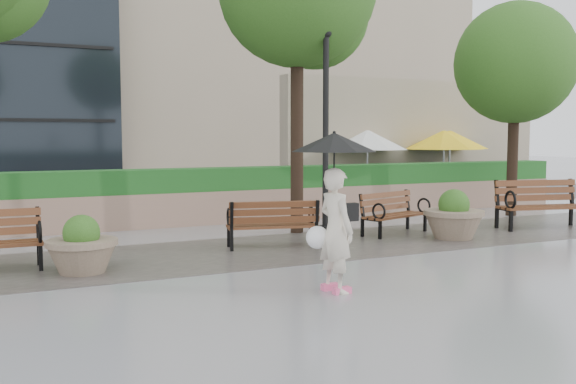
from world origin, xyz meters
name	(u,v)px	position (x,y,z in m)	size (l,w,h in m)	color
ground	(302,288)	(0.00, 0.00, 0.00)	(100.00, 100.00, 0.00)	gray
cobble_strip	(227,253)	(0.00, 3.00, 0.01)	(28.00, 3.20, 0.01)	#383330
hedge_wall	(167,198)	(0.00, 7.00, 0.66)	(24.00, 0.80, 1.35)	#916F5D
cafe_wall	(416,140)	(9.50, 10.00, 2.00)	(10.00, 0.60, 4.00)	tan
cafe_hedge	(445,190)	(9.00, 7.80, 0.45)	(8.00, 0.50, 0.90)	#1B521C
asphalt_street	(131,208)	(0.00, 11.00, 0.00)	(40.00, 7.00, 0.00)	black
bench_2	(273,234)	(0.98, 3.13, 0.27)	(1.81, 1.06, 0.92)	brown
bench_3	(394,222)	(4.06, 3.53, 0.27)	(1.79, 1.14, 0.90)	brown
bench_4	(542,215)	(7.59, 2.74, 0.33)	(2.18, 1.25, 1.11)	brown
planter_left	(82,250)	(-2.62, 2.37, 0.36)	(1.09, 1.09, 0.92)	#7F6B56
planter_right	(454,220)	(4.80, 2.48, 0.40)	(1.23, 1.23, 1.03)	#7F6B56
lamppost	(326,147)	(2.33, 3.50, 1.90)	(0.28, 0.28, 4.31)	black
tree_2	(517,68)	(9.01, 5.01, 3.94)	(3.31, 3.19, 5.64)	black
patio_umb_white	(368,140)	(7.06, 9.23, 1.99)	(2.50, 2.50, 2.30)	black
patio_umb_yellow_a	(444,140)	(9.64, 8.70, 1.99)	(2.50, 2.50, 2.30)	black
patio_umb_yellow_b	(450,140)	(10.26, 9.14, 1.99)	(2.50, 2.50, 2.30)	black
pedestrian	(335,196)	(0.32, -0.35, 1.32)	(1.18, 1.18, 2.16)	beige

